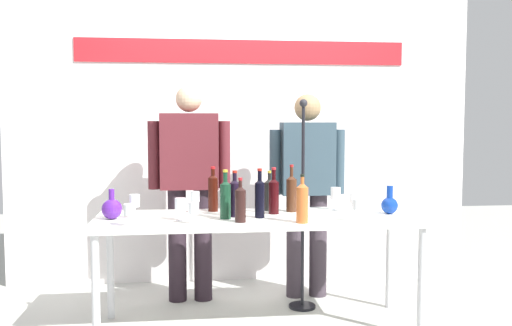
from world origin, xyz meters
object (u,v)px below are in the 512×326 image
(decanter_blue_right, at_px, (390,204))
(display_table, at_px, (258,225))
(presenter_left, at_px, (190,178))
(wine_bottle_6, at_px, (274,194))
(wine_bottle_5, at_px, (240,203))
(wine_glass_left_2, at_px, (194,209))
(wine_bottle_7, at_px, (269,194))
(wine_bottle_8, at_px, (213,192))
(wine_glass_right_2, at_px, (336,194))
(wine_bottle_1, at_px, (225,198))
(wine_glass_left_0, at_px, (135,201))
(microphone_stand, at_px, (303,239))
(wine_glass_left_3, at_px, (180,205))
(presenter_right, at_px, (307,182))
(wine_glass_left_4, at_px, (129,210))
(wine_glass_right_1, at_px, (357,205))
(wine_bottle_2, at_px, (291,192))
(wine_glass_right_0, at_px, (354,199))
(decanter_blue_left, at_px, (112,208))
(wine_bottle_0, at_px, (235,197))
(wine_bottle_3, at_px, (302,202))
(wine_bottle_4, at_px, (259,197))
(wine_glass_left_1, at_px, (195,197))

(decanter_blue_right, bearing_deg, display_table, 179.09)
(presenter_left, xyz_separation_m, wine_bottle_6, (0.58, -0.56, -0.07))
(wine_bottle_5, bearing_deg, wine_glass_left_2, -173.82)
(wine_bottle_7, distance_m, wine_bottle_8, 0.40)
(wine_glass_right_2, bearing_deg, wine_bottle_1, -161.23)
(display_table, relative_size, wine_glass_left_0, 13.63)
(decanter_blue_right, height_order, microphone_stand, microphone_stand)
(decanter_blue_right, height_order, wine_glass_left_3, decanter_blue_right)
(presenter_right, distance_m, wine_glass_left_4, 1.57)
(wine_glass_right_1, bearing_deg, wine_bottle_8, 150.65)
(wine_bottle_2, bearing_deg, wine_glass_right_0, -13.15)
(wine_glass_left_3, bearing_deg, decanter_blue_left, 167.43)
(presenter_right, distance_m, wine_bottle_2, 0.53)
(decanter_blue_left, distance_m, wine_bottle_5, 0.84)
(wine_bottle_6, bearing_deg, presenter_left, 136.02)
(wine_glass_left_4, distance_m, wine_glass_right_2, 1.47)
(decanter_blue_left, height_order, wine_glass_left_4, decanter_blue_left)
(decanter_blue_left, height_order, wine_bottle_0, wine_bottle_0)
(wine_glass_left_4, relative_size, wine_glass_right_1, 0.96)
(wine_bottle_3, bearing_deg, wine_glass_left_2, 177.03)
(wine_bottle_3, height_order, wine_glass_right_0, wine_bottle_3)
(wine_bottle_1, bearing_deg, wine_glass_right_2, 18.77)
(wine_glass_right_2, bearing_deg, microphone_stand, 141.85)
(wine_glass_left_0, relative_size, wine_glass_right_0, 1.17)
(decanter_blue_left, height_order, presenter_right, presenter_right)
(wine_bottle_5, xyz_separation_m, wine_glass_left_0, (-0.67, 0.20, -0.01))
(wine_bottle_5, relative_size, wine_glass_left_2, 2.10)
(wine_bottle_2, xyz_separation_m, wine_bottle_6, (-0.14, -0.08, -0.00))
(wine_bottle_1, relative_size, wine_bottle_2, 0.97)
(wine_glass_left_0, bearing_deg, wine_bottle_2, 8.78)
(wine_glass_left_0, bearing_deg, decanter_blue_right, -0.13)
(wine_glass_right_1, relative_size, wine_glass_right_2, 0.87)
(wine_glass_left_2, relative_size, wine_glass_right_1, 0.94)
(microphone_stand, bearing_deg, wine_bottle_4, -131.45)
(decanter_blue_right, distance_m, wine_bottle_6, 0.80)
(wine_bottle_1, relative_size, microphone_stand, 0.21)
(wine_bottle_2, bearing_deg, decanter_blue_right, -14.48)
(presenter_right, bearing_deg, display_table, -126.07)
(wine_bottle_3, relative_size, wine_glass_left_2, 2.28)
(wine_glass_left_2, distance_m, microphone_stand, 1.06)
(wine_glass_left_4, relative_size, wine_glass_right_2, 0.84)
(wine_bottle_7, xyz_separation_m, wine_glass_left_3, (-0.62, -0.33, -0.02))
(wine_glass_right_2, bearing_deg, wine_glass_left_2, -156.32)
(wine_bottle_6, xyz_separation_m, wine_glass_left_2, (-0.54, -0.32, -0.04))
(wine_glass_right_1, bearing_deg, wine_glass_left_1, 155.88)
(wine_glass_left_1, relative_size, wine_glass_right_2, 0.92)
(wine_bottle_2, xyz_separation_m, wine_glass_left_4, (-1.07, -0.44, -0.04))
(display_table, height_order, presenter_left, presenter_left)
(wine_bottle_1, distance_m, wine_glass_left_2, 0.27)
(wine_glass_left_0, height_order, wine_glass_right_1, wine_glass_left_0)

